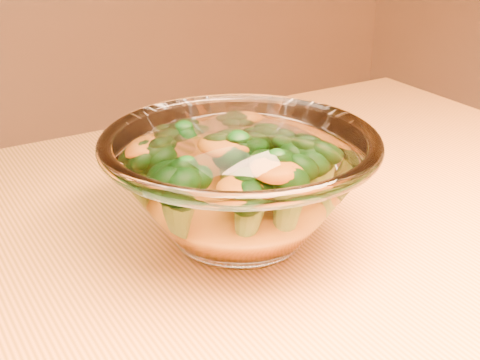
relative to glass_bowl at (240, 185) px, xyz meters
name	(u,v)px	position (x,y,z in m)	size (l,w,h in m)	color
glass_bowl	(240,185)	(0.00, 0.00, 0.00)	(0.25, 0.25, 0.11)	white
cheese_sauce	(240,209)	(0.00, 0.00, -0.02)	(0.12, 0.12, 0.03)	orange
broccoli_heap	(231,170)	(0.00, 0.01, 0.01)	(0.16, 0.17, 0.07)	black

